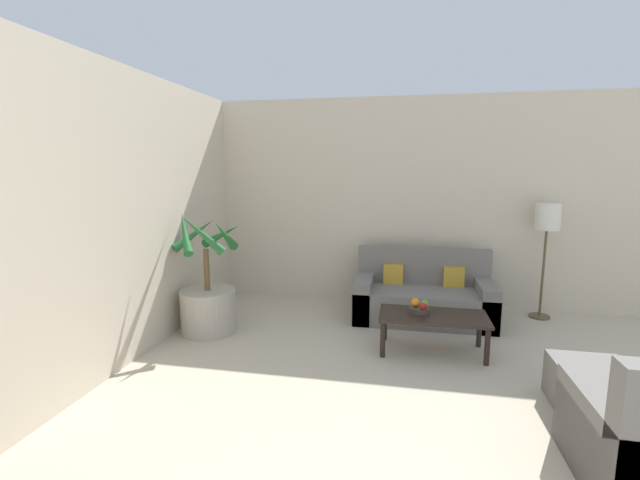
# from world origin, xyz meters

# --- Properties ---
(wall_back) EXTENTS (8.24, 0.06, 2.70)m
(wall_back) POSITION_xyz_m (0.00, 6.82, 1.35)
(wall_back) COLOR beige
(wall_back) RESTS_ON ground_plane
(wall_left) EXTENTS (0.06, 8.39, 2.70)m
(wall_left) POSITION_xyz_m (-3.35, 3.40, 1.35)
(wall_left) COLOR beige
(wall_left) RESTS_ON ground_plane
(potted_palm) EXTENTS (0.75, 0.74, 1.36)m
(potted_palm) POSITION_xyz_m (-2.95, 5.36, 0.36)
(potted_palm) COLOR #ADA393
(potted_palm) RESTS_ON ground_plane
(sofa_loveseat) EXTENTS (1.60, 0.79, 0.82)m
(sofa_loveseat) POSITION_xyz_m (-0.61, 6.25, 0.27)
(sofa_loveseat) COLOR slate
(sofa_loveseat) RESTS_ON ground_plane
(floor_lamp) EXTENTS (0.28, 0.28, 1.39)m
(floor_lamp) POSITION_xyz_m (0.80, 6.56, 1.15)
(floor_lamp) COLOR brown
(floor_lamp) RESTS_ON ground_plane
(coffee_table) EXTENTS (1.04, 0.52, 0.38)m
(coffee_table) POSITION_xyz_m (-0.55, 5.28, 0.33)
(coffee_table) COLOR black
(coffee_table) RESTS_ON ground_plane
(fruit_bowl) EXTENTS (0.21, 0.21, 0.05)m
(fruit_bowl) POSITION_xyz_m (-0.68, 5.32, 0.41)
(fruit_bowl) COLOR #42382D
(fruit_bowl) RESTS_ON coffee_table
(apple_red) EXTENTS (0.07, 0.07, 0.07)m
(apple_red) POSITION_xyz_m (-0.65, 5.27, 0.47)
(apple_red) COLOR red
(apple_red) RESTS_ON fruit_bowl
(apple_green) EXTENTS (0.07, 0.07, 0.07)m
(apple_green) POSITION_xyz_m (-0.63, 5.35, 0.47)
(apple_green) COLOR olive
(apple_green) RESTS_ON fruit_bowl
(orange_fruit) EXTENTS (0.08, 0.08, 0.08)m
(orange_fruit) POSITION_xyz_m (-0.72, 5.35, 0.48)
(orange_fruit) COLOR orange
(orange_fruit) RESTS_ON fruit_bowl
(ottoman) EXTENTS (0.53, 0.53, 0.35)m
(ottoman) POSITION_xyz_m (0.55, 4.43, 0.18)
(ottoman) COLOR slate
(ottoman) RESTS_ON ground_plane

